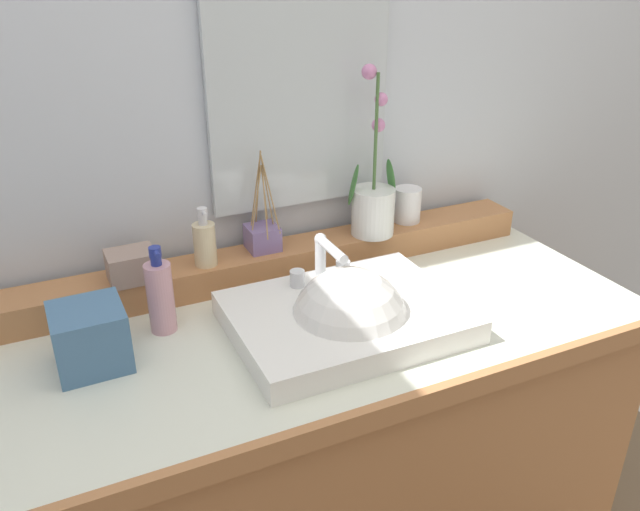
{
  "coord_description": "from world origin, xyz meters",
  "views": [
    {
      "loc": [
        -0.45,
        -1.05,
        1.6
      ],
      "look_at": [
        0.03,
        -0.01,
        1.05
      ],
      "focal_mm": 35.81,
      "sensor_mm": 36.0,
      "label": 1
    }
  ],
  "objects": [
    {
      "name": "trinket_box",
      "position": [
        -0.3,
        0.22,
        0.99
      ],
      "size": [
        0.1,
        0.08,
        0.07
      ],
      "primitive_type": "cube",
      "rotation": [
        0.0,
        0.0,
        0.02
      ],
      "color": "gray",
      "rests_on": "back_ledge"
    },
    {
      "name": "potted_plant",
      "position": [
        0.28,
        0.22,
        1.04
      ],
      "size": [
        0.14,
        0.11,
        0.41
      ],
      "color": "silver",
      "rests_on": "back_ledge"
    },
    {
      "name": "sink_basin",
      "position": [
        0.07,
        -0.06,
        0.91
      ],
      "size": [
        0.46,
        0.35,
        0.27
      ],
      "color": "white",
      "rests_on": "vanity_cabinet"
    },
    {
      "name": "vanity_cabinet",
      "position": [
        0.0,
        -0.0,
        0.45
      ],
      "size": [
        1.47,
        0.61,
        0.89
      ],
      "color": "#AF7345",
      "rests_on": "ground"
    },
    {
      "name": "back_ledge",
      "position": [
        0.0,
        0.23,
        0.93
      ],
      "size": [
        1.39,
        0.11,
        0.07
      ],
      "primitive_type": "cube",
      "color": "#AF7345",
      "rests_on": "vanity_cabinet"
    },
    {
      "name": "mirror",
      "position": [
        0.12,
        0.3,
        1.36
      ],
      "size": [
        0.44,
        0.02,
        0.63
      ],
      "primitive_type": "cube",
      "color": "silver"
    },
    {
      "name": "tissue_box",
      "position": [
        -0.42,
        0.04,
        0.95
      ],
      "size": [
        0.13,
        0.13,
        0.12
      ],
      "primitive_type": "cube",
      "rotation": [
        0.0,
        0.0,
        0.02
      ],
      "color": "teal",
      "rests_on": "vanity_cabinet"
    },
    {
      "name": "soap_dispenser",
      "position": [
        -0.14,
        0.22,
        1.01
      ],
      "size": [
        0.05,
        0.05,
        0.14
      ],
      "color": "beige",
      "rests_on": "back_ledge"
    },
    {
      "name": "reed_diffuser",
      "position": [
        0.0,
        0.24,
        0.99
      ],
      "size": [
        0.07,
        0.1,
        0.24
      ],
      "color": "slate",
      "rests_on": "back_ledge"
    },
    {
      "name": "tumbler_cup",
      "position": [
        0.4,
        0.25,
        1.01
      ],
      "size": [
        0.07,
        0.07,
        0.09
      ],
      "primitive_type": "cylinder",
      "color": "white",
      "rests_on": "back_ledge"
    },
    {
      "name": "lotion_bottle",
      "position": [
        -0.27,
        0.1,
        0.97
      ],
      "size": [
        0.05,
        0.06,
        0.19
      ],
      "color": "#D197A5",
      "rests_on": "vanity_cabinet"
    },
    {
      "name": "wall_back",
      "position": [
        0.0,
        0.41,
        1.26
      ],
      "size": [
        2.95,
        0.2,
        2.52
      ],
      "primitive_type": "cube",
      "color": "silver",
      "rests_on": "ground"
    }
  ]
}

